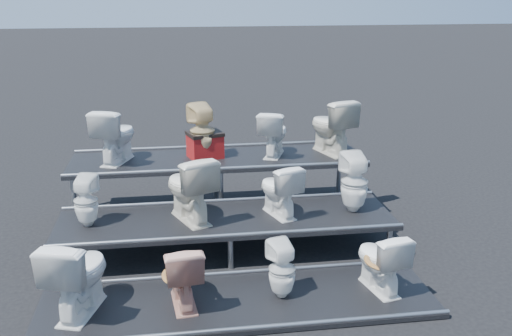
{
  "coord_description": "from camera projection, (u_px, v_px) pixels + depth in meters",
  "views": [
    {
      "loc": [
        -0.58,
        -6.62,
        3.27
      ],
      "look_at": [
        0.39,
        0.1,
        1.07
      ],
      "focal_mm": 40.0,
      "sensor_mm": 36.0,
      "label": 1
    }
  ],
  "objects": [
    {
      "name": "tier_back",
      "position": [
        218.0,
        185.0,
        8.41
      ],
      "size": [
        4.2,
        1.2,
        0.86
      ],
      "primitive_type": "cube",
      "color": "black",
      "rests_on": "ground"
    },
    {
      "name": "toilet_0",
      "position": [
        78.0,
        274.0,
        5.73
      ],
      "size": [
        0.7,
        0.94,
        0.85
      ],
      "primitive_type": "imported",
      "rotation": [
        0.0,
        0.0,
        2.84
      ],
      "color": "white",
      "rests_on": "tier_front"
    },
    {
      "name": "tier_front",
      "position": [
        239.0,
        302.0,
        6.09
      ],
      "size": [
        4.2,
        1.2,
        0.06
      ],
      "primitive_type": "cube",
      "color": "black",
      "rests_on": "ground"
    },
    {
      "name": "toilet_9",
      "position": [
        202.0,
        131.0,
        8.13
      ],
      "size": [
        0.46,
        0.47,
        0.8
      ],
      "primitive_type": "imported",
      "rotation": [
        0.0,
        0.0,
        3.49
      ],
      "color": "#D7BA83",
      "rests_on": "tier_back"
    },
    {
      "name": "red_crate",
      "position": [
        205.0,
        146.0,
        8.24
      ],
      "size": [
        0.54,
        0.48,
        0.33
      ],
      "primitive_type": "cube",
      "rotation": [
        0.0,
        0.0,
        0.29
      ],
      "color": "#9E1811",
      "rests_on": "tier_back"
    },
    {
      "name": "tier_mid",
      "position": [
        227.0,
        234.0,
        7.25
      ],
      "size": [
        4.2,
        1.2,
        0.46
      ],
      "primitive_type": "cube",
      "color": "black",
      "rests_on": "ground"
    },
    {
      "name": "ground",
      "position": [
        227.0,
        250.0,
        7.32
      ],
      "size": [
        80.0,
        80.0,
        0.0
      ],
      "primitive_type": "plane",
      "color": "black",
      "rests_on": "ground"
    },
    {
      "name": "toilet_11",
      "position": [
        331.0,
        126.0,
        8.38
      ],
      "size": [
        0.69,
        0.91,
        0.82
      ],
      "primitive_type": "imported",
      "rotation": [
        0.0,
        0.0,
        3.46
      ],
      "color": "beige",
      "rests_on": "tier_back"
    },
    {
      "name": "toilet_10",
      "position": [
        274.0,
        133.0,
        8.29
      ],
      "size": [
        0.59,
        0.75,
        0.67
      ],
      "primitive_type": "imported",
      "rotation": [
        0.0,
        0.0,
        2.77
      ],
      "color": "white",
      "rests_on": "tier_back"
    },
    {
      "name": "toilet_6",
      "position": [
        279.0,
        189.0,
        7.17
      ],
      "size": [
        0.58,
        0.76,
        0.69
      ],
      "primitive_type": "imported",
      "rotation": [
        0.0,
        0.0,
        3.47
      ],
      "color": "white",
      "rests_on": "tier_mid"
    },
    {
      "name": "toilet_2",
      "position": [
        282.0,
        269.0,
        6.04
      ],
      "size": [
        0.35,
        0.36,
        0.64
      ],
      "primitive_type": "imported",
      "rotation": [
        0.0,
        0.0,
        3.41
      ],
      "color": "white",
      "rests_on": "tier_front"
    },
    {
      "name": "toilet_5",
      "position": [
        189.0,
        188.0,
        6.99
      ],
      "size": [
        0.76,
        0.95,
        0.84
      ],
      "primitive_type": "imported",
      "rotation": [
        0.0,
        0.0,
        3.55
      ],
      "color": "beige",
      "rests_on": "tier_mid"
    },
    {
      "name": "toilet_1",
      "position": [
        182.0,
        273.0,
        5.89
      ],
      "size": [
        0.47,
        0.73,
        0.71
      ],
      "primitive_type": "imported",
      "rotation": [
        0.0,
        0.0,
        3.25
      ],
      "color": "tan",
      "rests_on": "tier_front"
    },
    {
      "name": "toilet_7",
      "position": [
        354.0,
        182.0,
        7.29
      ],
      "size": [
        0.38,
        0.39,
        0.77
      ],
      "primitive_type": "imported",
      "rotation": [
        0.0,
        0.0,
        3.24
      ],
      "color": "white",
      "rests_on": "tier_mid"
    },
    {
      "name": "toilet_8",
      "position": [
        115.0,
        135.0,
        7.97
      ],
      "size": [
        0.68,
        0.87,
        0.78
      ],
      "primitive_type": "imported",
      "rotation": [
        0.0,
        0.0,
        2.77
      ],
      "color": "white",
      "rests_on": "tier_back"
    },
    {
      "name": "toilet_4",
      "position": [
        86.0,
        201.0,
        6.85
      ],
      "size": [
        0.35,
        0.36,
        0.63
      ],
      "primitive_type": "imported",
      "rotation": [
        0.0,
        0.0,
        2.88
      ],
      "color": "white",
      "rests_on": "tier_mid"
    },
    {
      "name": "toilet_3",
      "position": [
        380.0,
        260.0,
        6.18
      ],
      "size": [
        0.53,
        0.75,
        0.7
      ],
      "primitive_type": "imported",
      "rotation": [
        0.0,
        0.0,
        3.35
      ],
      "color": "white",
      "rests_on": "tier_front"
    }
  ]
}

